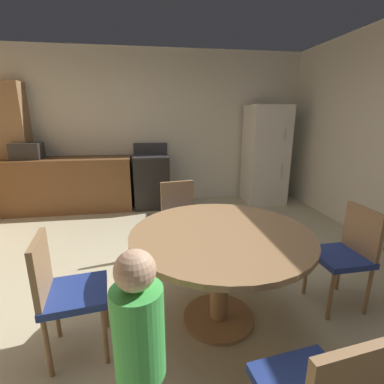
{
  "coord_description": "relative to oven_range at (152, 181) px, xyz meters",
  "views": [
    {
      "loc": [
        -0.17,
        -2.17,
        1.6
      ],
      "look_at": [
        0.3,
        0.79,
        0.76
      ],
      "focal_mm": 26.0,
      "sensor_mm": 36.0,
      "label": 1
    }
  ],
  "objects": [
    {
      "name": "ground_plane",
      "position": [
        0.12,
        -2.68,
        -0.47
      ],
      "size": [
        14.0,
        14.0,
        0.0
      ],
      "primitive_type": "plane",
      "color": "beige"
    },
    {
      "name": "wall_back",
      "position": [
        0.12,
        0.4,
        0.88
      ],
      "size": [
        5.67,
        0.12,
        2.7
      ],
      "primitive_type": "cube",
      "color": "silver",
      "rests_on": "ground"
    },
    {
      "name": "kitchen_counter",
      "position": [
        -1.38,
        -0.0,
        -0.02
      ],
      "size": [
        2.07,
        0.6,
        0.9
      ],
      "primitive_type": "cube",
      "color": "brown",
      "rests_on": "ground"
    },
    {
      "name": "pantry_column",
      "position": [
        -2.2,
        0.18,
        0.58
      ],
      "size": [
        0.44,
        0.36,
        2.1
      ],
      "primitive_type": "cube",
      "color": "#9E754C",
      "rests_on": "ground"
    },
    {
      "name": "oven_range",
      "position": [
        0.0,
        0.0,
        0.0
      ],
      "size": [
        0.6,
        0.6,
        1.1
      ],
      "color": "black",
      "rests_on": "ground"
    },
    {
      "name": "refrigerator",
      "position": [
        2.07,
        -0.05,
        0.41
      ],
      "size": [
        0.68,
        0.68,
        1.76
      ],
      "color": "silver",
      "rests_on": "ground"
    },
    {
      "name": "microwave",
      "position": [
        -1.97,
        -0.0,
        0.56
      ],
      "size": [
        0.44,
        0.32,
        0.26
      ],
      "primitive_type": "cube",
      "color": "#2D2B28",
      "rests_on": "kitchen_counter"
    },
    {
      "name": "dining_table",
      "position": [
        0.46,
        -3.01,
        0.15
      ],
      "size": [
        1.35,
        1.35,
        0.76
      ],
      "color": "#9E754C",
      "rests_on": "ground"
    },
    {
      "name": "chair_east",
      "position": [
        1.56,
        -2.98,
        0.03
      ],
      "size": [
        0.41,
        0.41,
        0.87
      ],
      "rotation": [
        0.0,
        0.0,
        3.17
      ],
      "color": "#9E754C",
      "rests_on": "ground"
    },
    {
      "name": "chair_north",
      "position": [
        0.28,
        -1.93,
        0.03
      ],
      "size": [
        0.46,
        0.46,
        0.87
      ],
      "rotation": [
        0.0,
        0.0,
        4.88
      ],
      "color": "#9E754C",
      "rests_on": "ground"
    },
    {
      "name": "chair_west",
      "position": [
        -0.63,
        -3.16,
        0.03
      ],
      "size": [
        0.45,
        0.45,
        0.87
      ],
      "rotation": [
        0.0,
        0.0,
        6.42
      ],
      "color": "#9E754C",
      "rests_on": "ground"
    },
    {
      "name": "person_child",
      "position": [
        -0.12,
        -3.86,
        0.11
      ],
      "size": [
        0.31,
        0.31,
        1.09
      ],
      "rotation": [
        0.0,
        0.0,
        7.25
      ],
      "color": "#8C337A",
      "rests_on": "ground"
    }
  ]
}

